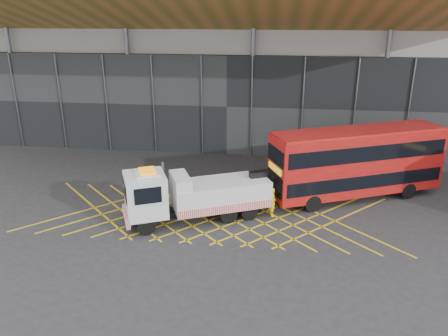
# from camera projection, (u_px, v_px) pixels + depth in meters

# --- Properties ---
(ground_plane) EXTENTS (120.00, 120.00, 0.00)m
(ground_plane) POSITION_uv_depth(u_px,v_px,m) (171.00, 212.00, 26.12)
(ground_plane) COLOR #262628
(road_markings) EXTENTS (21.56, 7.16, 0.01)m
(road_markings) POSITION_uv_depth(u_px,v_px,m) (211.00, 214.00, 25.84)
(road_markings) COLOR gold
(road_markings) RESTS_ON ground_plane
(construction_building) EXTENTS (55.00, 23.97, 18.00)m
(construction_building) POSITION_uv_depth(u_px,v_px,m) (235.00, 37.00, 39.90)
(construction_building) COLOR #969590
(construction_building) RESTS_ON ground_plane
(recovery_truck) EXTENTS (9.38, 5.50, 3.39)m
(recovery_truck) POSITION_uv_depth(u_px,v_px,m) (193.00, 195.00, 24.66)
(recovery_truck) COLOR black
(recovery_truck) RESTS_ON ground_plane
(bus_towed) EXTENTS (11.14, 6.78, 4.51)m
(bus_towed) POSITION_uv_depth(u_px,v_px,m) (357.00, 161.00, 27.29)
(bus_towed) COLOR #9E0F0C
(bus_towed) RESTS_ON ground_plane
(worker) EXTENTS (0.55, 0.72, 1.75)m
(worker) POSITION_uv_depth(u_px,v_px,m) (272.00, 202.00, 25.41)
(worker) COLOR yellow
(worker) RESTS_ON ground_plane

